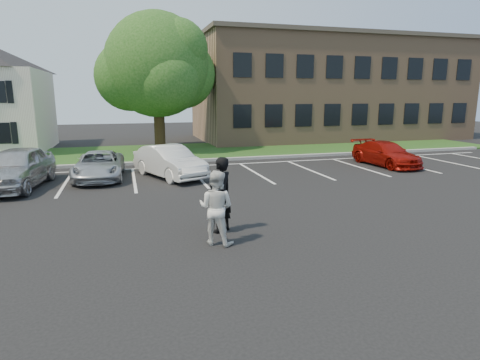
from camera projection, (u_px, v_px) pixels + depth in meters
name	position (u px, v px, depth m)	size (l,w,h in m)	color
ground_plane	(250.00, 233.00, 10.78)	(90.00, 90.00, 0.00)	black
curb	(184.00, 161.00, 22.03)	(40.00, 0.30, 0.15)	gray
grass_strip	(175.00, 152.00, 25.80)	(44.00, 8.00, 0.08)	#1E4E15
stall_lines	(222.00, 171.00, 19.57)	(34.00, 5.36, 0.01)	silver
office_building	(328.00, 89.00, 34.39)	(22.40, 10.40, 8.30)	#9E7859
tree	(158.00, 68.00, 25.67)	(7.80, 7.20, 8.80)	black
man_black_suit	(221.00, 195.00, 10.68)	(0.75, 0.49, 2.05)	black
man_white_shirt	(216.00, 208.00, 9.82)	(0.90, 0.70, 1.85)	silver
car_silver_west	(16.00, 168.00, 15.82)	(1.92, 4.78, 1.63)	#ACACB1
car_silver_minivan	(99.00, 165.00, 17.59)	(1.99, 4.32, 1.20)	#B2B5BA
car_white_sedan	(169.00, 162.00, 17.92)	(1.51, 4.32, 1.42)	silver
car_red_compact	(386.00, 154.00, 20.97)	(1.73, 4.26, 1.24)	#981008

